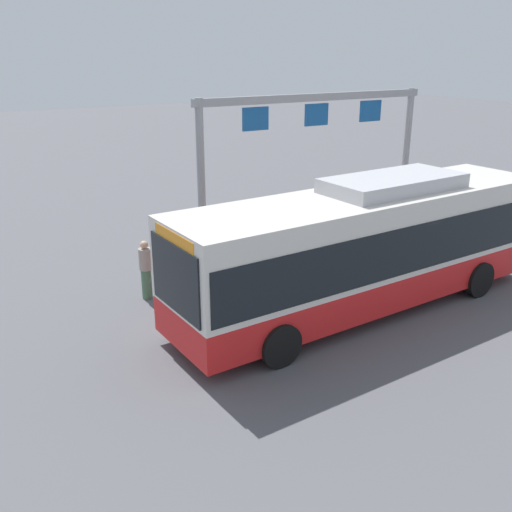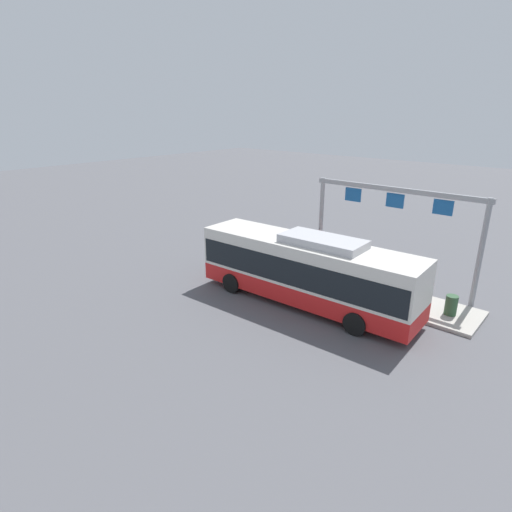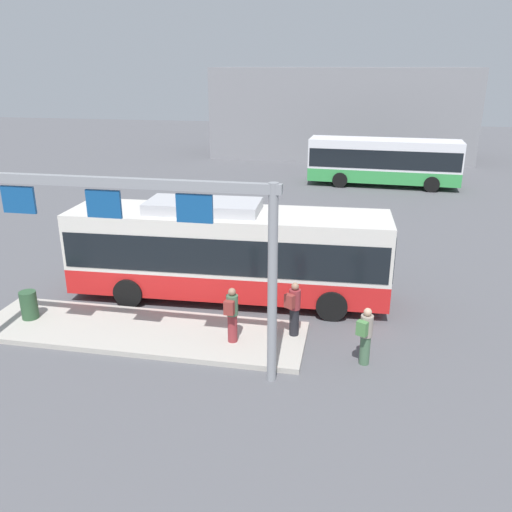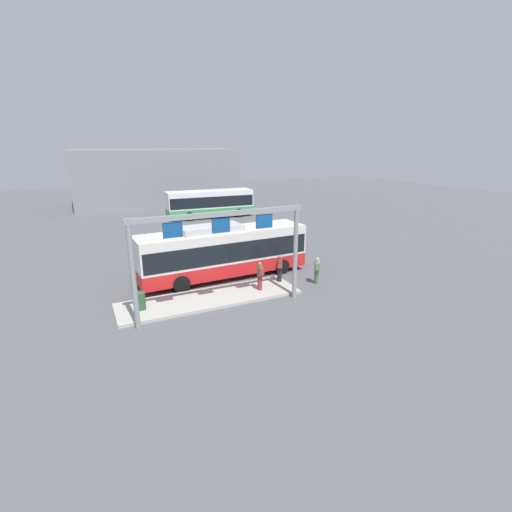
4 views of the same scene
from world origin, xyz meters
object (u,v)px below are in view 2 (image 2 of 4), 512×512
object	(u,v)px
trash_bin	(451,305)
bus_main	(306,268)
person_waiting_near	(293,257)
person_waiting_mid	(326,261)
person_boarding	(275,248)

from	to	relation	value
trash_bin	bus_main	bearing A→B (deg)	28.06
bus_main	trash_bin	xyz separation A→B (m)	(-5.72, -3.05, -1.20)
person_waiting_near	person_waiting_mid	size ratio (longest dim) A/B	1.00
trash_bin	person_waiting_near	bearing A→B (deg)	3.07
person_waiting_mid	bus_main	bearing A→B (deg)	21.30
bus_main	person_boarding	size ratio (longest dim) A/B	6.53
person_waiting_mid	person_waiting_near	bearing A→B (deg)	-60.74
bus_main	person_waiting_near	bearing A→B (deg)	-47.09
bus_main	person_waiting_mid	size ratio (longest dim) A/B	6.53
person_boarding	person_waiting_mid	bearing A→B (deg)	113.99
person_boarding	person_waiting_mid	size ratio (longest dim) A/B	1.00
person_waiting_mid	trash_bin	bearing A→B (deg)	93.42
bus_main	person_waiting_mid	xyz separation A→B (m)	(0.92, -3.33, -0.76)
bus_main	trash_bin	world-z (taller)	bus_main
trash_bin	person_waiting_mid	bearing A→B (deg)	-2.44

